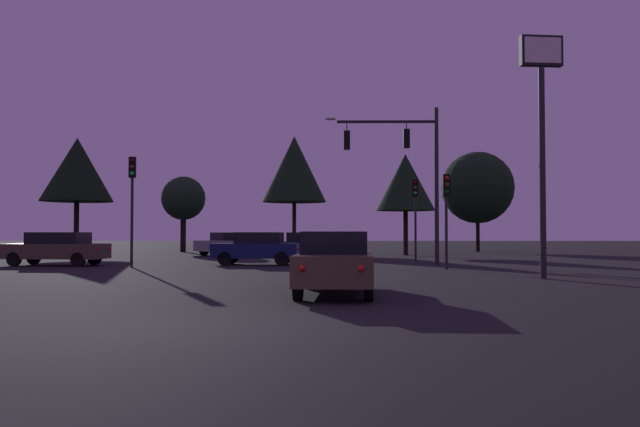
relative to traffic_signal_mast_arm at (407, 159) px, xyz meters
The scene contains 16 objects.
ground_plane 8.90m from the traffic_signal_mast_arm, 140.45° to the left, with size 168.00×168.00×0.00m, color black.
traffic_signal_mast_arm is the anchor object (origin of this frame).
traffic_light_corner_left 12.67m from the traffic_signal_mast_arm, 167.18° to the right, with size 0.34×0.37×4.80m.
traffic_light_corner_right 3.93m from the traffic_signal_mast_arm, 75.96° to the left, with size 0.33×0.37×4.31m.
traffic_light_median 4.76m from the traffic_signal_mast_arm, 74.51° to the right, with size 0.32×0.36×3.90m.
car_nearside_lane 15.51m from the traffic_signal_mast_arm, 103.33° to the right, with size 1.92×4.71×1.52m.
car_crossing_left 16.74m from the traffic_signal_mast_arm, behind, with size 4.75×2.15×1.52m.
car_crossing_right 8.26m from the traffic_signal_mast_arm, behind, with size 4.10×2.02×1.52m.
car_far_lane 9.40m from the traffic_signal_mast_arm, 130.49° to the left, with size 1.98×4.25×1.52m.
car_parked_lot 15.77m from the traffic_signal_mast_arm, 132.58° to the left, with size 4.43×4.33×1.52m.
store_sign_illuminated 9.89m from the traffic_signal_mast_arm, 70.40° to the right, with size 1.42×0.43×7.94m.
tree_behind_sign 17.90m from the traffic_signal_mast_arm, 111.10° to the left, with size 4.76×4.76×8.73m.
tree_left_far 24.18m from the traffic_signal_mast_arm, 129.10° to the left, with size 3.41×3.41×5.92m.
tree_center_horizon 21.72m from the traffic_signal_mast_arm, 68.44° to the left, with size 5.72×5.72×7.96m.
tree_right_cluster 12.25m from the traffic_signal_mast_arm, 83.76° to the left, with size 3.91×3.91×6.80m.
tree_lot_edge 23.37m from the traffic_signal_mast_arm, 151.39° to the left, with size 4.70×4.70×7.81m.
Camera 1 is at (2.19, -9.84, 1.49)m, focal length 35.02 mm.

